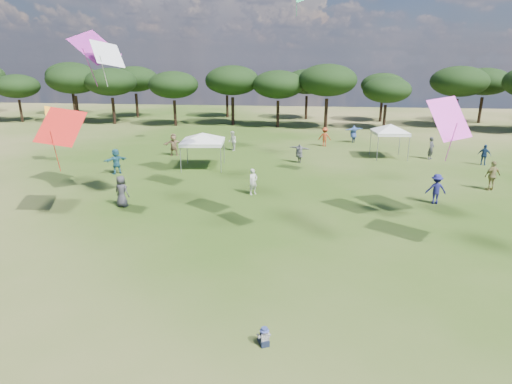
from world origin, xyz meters
TOP-DOWN VIEW (x-y plane):
  - tree_line at (2.39, 47.41)m, footprint 108.78×17.63m
  - tent_left at (-6.72, 23.05)m, footprint 6.31×6.31m
  - tent_right at (8.01, 28.43)m, footprint 5.43×5.43m
  - toddler at (0.12, 2.24)m, footprint 0.45×0.48m
  - festival_crowd at (-0.02, 25.51)m, footprint 28.90×22.84m

SIDE VIEW (x-z plane):
  - toddler at x=0.12m, z-range -0.03..0.56m
  - festival_crowd at x=-0.02m, z-range -0.07..1.85m
  - tent_left at x=-6.72m, z-range 1.08..4.09m
  - tent_right at x=8.01m, z-range 1.15..4.31m
  - tree_line at x=2.39m, z-range 1.54..9.31m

